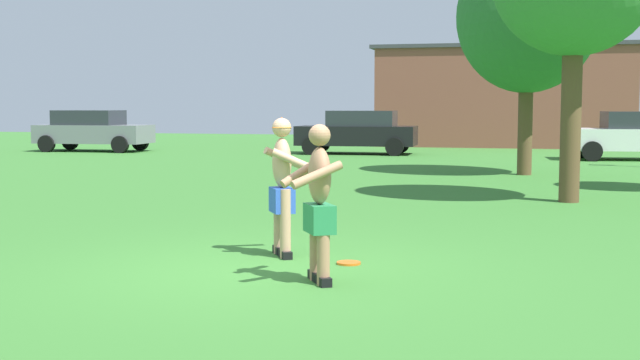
{
  "coord_description": "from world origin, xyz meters",
  "views": [
    {
      "loc": [
        2.92,
        -8.59,
        1.81
      ],
      "look_at": [
        0.38,
        1.15,
        0.9
      ],
      "focal_mm": 47.29,
      "sensor_mm": 36.0,
      "label": 1
    }
  ],
  "objects_px": {
    "car_black_near_post": "(358,131)",
    "tree_right_field": "(528,17)",
    "player_with_cap": "(282,181)",
    "player_in_green": "(319,200)",
    "frisbee": "(349,263)",
    "car_gray_far_end": "(93,130)",
    "car_white_mid_lot": "(637,135)"
  },
  "relations": [
    {
      "from": "player_in_green",
      "to": "tree_right_field",
      "type": "height_order",
      "value": "tree_right_field"
    },
    {
      "from": "player_with_cap",
      "to": "car_white_mid_lot",
      "type": "height_order",
      "value": "player_with_cap"
    },
    {
      "from": "player_in_green",
      "to": "car_gray_far_end",
      "type": "xyz_separation_m",
      "value": [
        -14.56,
        21.07,
        -0.02
      ]
    },
    {
      "from": "frisbee",
      "to": "car_white_mid_lot",
      "type": "distance_m",
      "value": 20.57
    },
    {
      "from": "player_with_cap",
      "to": "car_white_mid_lot",
      "type": "relative_size",
      "value": 0.37
    },
    {
      "from": "frisbee",
      "to": "tree_right_field",
      "type": "relative_size",
      "value": 0.05
    },
    {
      "from": "car_black_near_post",
      "to": "tree_right_field",
      "type": "distance_m",
      "value": 10.4
    },
    {
      "from": "player_with_cap",
      "to": "tree_right_field",
      "type": "bearing_deg",
      "value": 78.53
    },
    {
      "from": "tree_right_field",
      "to": "player_in_green",
      "type": "bearing_deg",
      "value": -97.2
    },
    {
      "from": "player_in_green",
      "to": "car_black_near_post",
      "type": "xyz_separation_m",
      "value": [
        -4.27,
        21.9,
        -0.02
      ]
    },
    {
      "from": "car_black_near_post",
      "to": "car_white_mid_lot",
      "type": "xyz_separation_m",
      "value": [
        9.49,
        -0.95,
        0.0
      ]
    },
    {
      "from": "player_in_green",
      "to": "frisbee",
      "type": "distance_m",
      "value": 1.34
    },
    {
      "from": "frisbee",
      "to": "car_gray_far_end",
      "type": "height_order",
      "value": "car_gray_far_end"
    },
    {
      "from": "frisbee",
      "to": "car_black_near_post",
      "type": "distance_m",
      "value": 21.32
    },
    {
      "from": "player_with_cap",
      "to": "car_gray_far_end",
      "type": "height_order",
      "value": "player_with_cap"
    },
    {
      "from": "player_with_cap",
      "to": "car_black_near_post",
      "type": "relative_size",
      "value": 0.38
    },
    {
      "from": "car_white_mid_lot",
      "to": "tree_right_field",
      "type": "bearing_deg",
      "value": -116.51
    },
    {
      "from": "player_in_green",
      "to": "frisbee",
      "type": "xyz_separation_m",
      "value": [
        0.07,
        1.05,
        -0.83
      ]
    },
    {
      "from": "car_black_near_post",
      "to": "car_gray_far_end",
      "type": "height_order",
      "value": "same"
    },
    {
      "from": "car_gray_far_end",
      "to": "tree_right_field",
      "type": "distance_m",
      "value": 18.06
    },
    {
      "from": "player_with_cap",
      "to": "tree_right_field",
      "type": "xyz_separation_m",
      "value": [
        2.58,
        12.7,
        3.1
      ]
    },
    {
      "from": "car_black_near_post",
      "to": "car_gray_far_end",
      "type": "relative_size",
      "value": 1.0
    },
    {
      "from": "car_black_near_post",
      "to": "tree_right_field",
      "type": "xyz_separation_m",
      "value": [
        6.05,
        -7.85,
        3.18
      ]
    },
    {
      "from": "player_with_cap",
      "to": "player_in_green",
      "type": "bearing_deg",
      "value": -59.38
    },
    {
      "from": "player_in_green",
      "to": "tree_right_field",
      "type": "xyz_separation_m",
      "value": [
        1.78,
        14.06,
        3.16
      ]
    },
    {
      "from": "car_gray_far_end",
      "to": "tree_right_field",
      "type": "height_order",
      "value": "tree_right_field"
    },
    {
      "from": "car_white_mid_lot",
      "to": "tree_right_field",
      "type": "height_order",
      "value": "tree_right_field"
    },
    {
      "from": "frisbee",
      "to": "car_gray_far_end",
      "type": "distance_m",
      "value": 24.81
    },
    {
      "from": "car_gray_far_end",
      "to": "car_black_near_post",
      "type": "bearing_deg",
      "value": 4.63
    },
    {
      "from": "car_black_near_post",
      "to": "car_white_mid_lot",
      "type": "relative_size",
      "value": 0.98
    },
    {
      "from": "car_black_near_post",
      "to": "car_white_mid_lot",
      "type": "distance_m",
      "value": 9.53
    },
    {
      "from": "player_with_cap",
      "to": "tree_right_field",
      "type": "relative_size",
      "value": 0.28
    }
  ]
}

